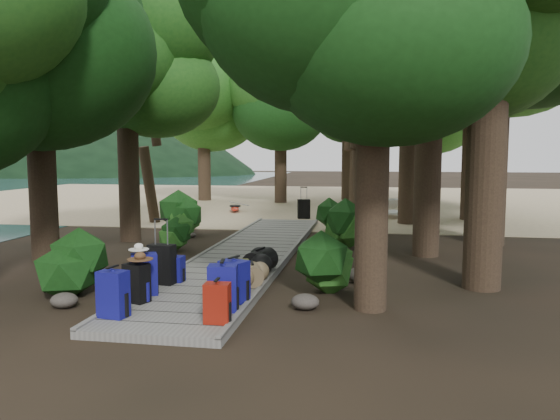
% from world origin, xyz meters
% --- Properties ---
extents(ground, '(120.00, 120.00, 0.00)m').
position_xyz_m(ground, '(0.00, 0.00, 0.00)').
color(ground, black).
rests_on(ground, ground).
extents(sand_beach, '(40.00, 22.00, 0.02)m').
position_xyz_m(sand_beach, '(0.00, 16.00, 0.01)').
color(sand_beach, tan).
rests_on(sand_beach, ground).
extents(distant_hill, '(32.00, 16.00, 12.00)m').
position_xyz_m(distant_hill, '(-40.00, 48.00, 0.00)').
color(distant_hill, black).
rests_on(distant_hill, ground).
extents(boardwalk, '(2.00, 12.00, 0.12)m').
position_xyz_m(boardwalk, '(0.00, 1.00, 0.06)').
color(boardwalk, slate).
rests_on(boardwalk, ground).
extents(backpack_left_a, '(0.43, 0.33, 0.72)m').
position_xyz_m(backpack_left_a, '(-0.72, -4.35, 0.48)').
color(backpack_left_a, navy).
rests_on(backpack_left_a, boardwalk).
extents(backpack_left_b, '(0.42, 0.36, 0.66)m').
position_xyz_m(backpack_left_b, '(-0.73, -3.58, 0.45)').
color(backpack_left_b, black).
rests_on(backpack_left_b, boardwalk).
extents(backpack_left_c, '(0.48, 0.43, 0.74)m').
position_xyz_m(backpack_left_c, '(-0.79, -3.15, 0.49)').
color(backpack_left_c, navy).
rests_on(backpack_left_c, boardwalk).
extents(backpack_left_d, '(0.35, 0.26, 0.51)m').
position_xyz_m(backpack_left_d, '(-0.64, -2.21, 0.37)').
color(backpack_left_d, navy).
rests_on(backpack_left_d, boardwalk).
extents(backpack_right_a, '(0.34, 0.25, 0.60)m').
position_xyz_m(backpack_right_a, '(0.77, -4.37, 0.42)').
color(backpack_right_a, '#981D04').
rests_on(backpack_right_a, boardwalk).
extents(backpack_right_b, '(0.45, 0.35, 0.74)m').
position_xyz_m(backpack_right_b, '(0.70, -3.81, 0.49)').
color(backpack_right_b, navy).
rests_on(backpack_right_b, boardwalk).
extents(backpack_right_c, '(0.49, 0.42, 0.70)m').
position_xyz_m(backpack_right_c, '(0.73, -3.29, 0.47)').
color(backpack_right_c, navy).
rests_on(backpack_right_c, boardwalk).
extents(backpack_right_d, '(0.46, 0.38, 0.60)m').
position_xyz_m(backpack_right_d, '(0.66, -2.83, 0.42)').
color(backpack_right_d, '#363513').
rests_on(backpack_right_d, boardwalk).
extents(duffel_right_khaki, '(0.50, 0.62, 0.36)m').
position_xyz_m(duffel_right_khaki, '(0.77, -2.21, 0.30)').
color(duffel_right_khaki, brown).
rests_on(duffel_right_khaki, boardwalk).
extents(duffel_right_black, '(0.60, 0.79, 0.44)m').
position_xyz_m(duffel_right_black, '(0.72, -1.26, 0.34)').
color(duffel_right_black, black).
rests_on(duffel_right_black, boardwalk).
extents(suitcase_on_boardwalk, '(0.47, 0.30, 0.69)m').
position_xyz_m(suitcase_on_boardwalk, '(-0.78, -2.41, 0.47)').
color(suitcase_on_boardwalk, black).
rests_on(suitcase_on_boardwalk, boardwalk).
extents(lone_suitcase_on_sand, '(0.49, 0.36, 0.69)m').
position_xyz_m(lone_suitcase_on_sand, '(0.36, 8.26, 0.37)').
color(lone_suitcase_on_sand, black).
rests_on(lone_suitcase_on_sand, sand_beach).
extents(hat_brown, '(0.39, 0.39, 0.12)m').
position_xyz_m(hat_brown, '(-0.66, -3.57, 0.84)').
color(hat_brown, '#51351E').
rests_on(hat_brown, backpack_left_b).
extents(hat_white, '(0.32, 0.32, 0.11)m').
position_xyz_m(hat_white, '(-0.85, -3.20, 0.91)').
color(hat_white, silver).
rests_on(hat_white, backpack_left_c).
extents(kayak, '(1.38, 3.33, 0.33)m').
position_xyz_m(kayak, '(-2.68, 10.16, 0.18)').
color(kayak, '#B01F0F').
rests_on(kayak, sand_beach).
extents(sun_lounger, '(1.08, 2.08, 0.64)m').
position_xyz_m(sun_lounger, '(3.48, 9.21, 0.34)').
color(sun_lounger, silver).
rests_on(sun_lounger, sand_beach).
extents(tree_right_a, '(4.29, 4.29, 7.15)m').
position_xyz_m(tree_right_a, '(2.79, -2.96, 3.58)').
color(tree_right_a, black).
rests_on(tree_right_a, ground).
extents(tree_right_b, '(5.28, 5.28, 9.42)m').
position_xyz_m(tree_right_b, '(4.73, -1.31, 4.71)').
color(tree_right_b, black).
rests_on(tree_right_b, ground).
extents(tree_right_c, '(5.04, 5.04, 8.73)m').
position_xyz_m(tree_right_c, '(4.05, 1.70, 4.36)').
color(tree_right_c, black).
rests_on(tree_right_c, ground).
extents(tree_right_d, '(5.85, 5.85, 10.73)m').
position_xyz_m(tree_right_d, '(5.83, 3.54, 5.37)').
color(tree_right_d, black).
rests_on(tree_right_d, ground).
extents(tree_right_e, '(5.16, 5.16, 9.28)m').
position_xyz_m(tree_right_e, '(3.99, 7.47, 4.64)').
color(tree_right_e, black).
rests_on(tree_right_e, ground).
extents(tree_right_f, '(5.99, 5.99, 10.69)m').
position_xyz_m(tree_right_f, '(6.28, 8.94, 5.35)').
color(tree_right_f, black).
rests_on(tree_right_f, ground).
extents(tree_left_b, '(4.73, 4.73, 8.52)m').
position_xyz_m(tree_left_b, '(-4.40, -0.24, 4.26)').
color(tree_left_b, black).
rests_on(tree_left_b, ground).
extents(tree_left_c, '(4.59, 4.59, 7.98)m').
position_xyz_m(tree_left_c, '(-3.69, 2.59, 3.99)').
color(tree_left_c, black).
rests_on(tree_left_c, ground).
extents(tree_back_a, '(4.76, 4.76, 8.25)m').
position_xyz_m(tree_back_a, '(-1.52, 14.40, 4.12)').
color(tree_back_a, black).
rests_on(tree_back_a, ground).
extents(tree_back_b, '(4.94, 4.94, 8.82)m').
position_xyz_m(tree_back_b, '(1.56, 16.61, 4.41)').
color(tree_back_b, black).
rests_on(tree_back_b, ground).
extents(tree_back_c, '(4.53, 4.53, 8.16)m').
position_xyz_m(tree_back_c, '(5.30, 16.08, 4.08)').
color(tree_back_c, black).
rests_on(tree_back_c, ground).
extents(tree_back_d, '(5.41, 5.41, 9.02)m').
position_xyz_m(tree_back_d, '(-5.51, 15.08, 4.51)').
color(tree_back_d, black).
rests_on(tree_back_d, ground).
extents(palm_right_a, '(4.39, 4.39, 7.48)m').
position_xyz_m(palm_right_a, '(2.58, 5.91, 3.74)').
color(palm_right_a, '#14380F').
rests_on(palm_right_a, ground).
extents(palm_right_b, '(4.24, 4.24, 8.20)m').
position_xyz_m(palm_right_b, '(4.60, 10.37, 4.10)').
color(palm_right_b, '#14380F').
rests_on(palm_right_b, ground).
extents(palm_right_c, '(4.62, 4.62, 7.36)m').
position_xyz_m(palm_right_c, '(2.25, 12.32, 3.68)').
color(palm_right_c, '#14380F').
rests_on(palm_right_c, ground).
extents(palm_left_a, '(4.92, 4.92, 7.83)m').
position_xyz_m(palm_left_a, '(-4.84, 6.31, 3.91)').
color(palm_left_a, '#14380F').
rests_on(palm_left_a, ground).
extents(rock_left_a, '(0.43, 0.38, 0.23)m').
position_xyz_m(rock_left_a, '(-1.88, -3.68, 0.12)').
color(rock_left_a, '#4C473F').
rests_on(rock_left_a, ground).
extents(rock_left_b, '(0.32, 0.29, 0.18)m').
position_xyz_m(rock_left_b, '(-2.81, -1.59, 0.09)').
color(rock_left_b, '#4C473F').
rests_on(rock_left_b, ground).
extents(rock_left_c, '(0.44, 0.40, 0.24)m').
position_xyz_m(rock_left_c, '(-1.63, 0.01, 0.12)').
color(rock_left_c, '#4C473F').
rests_on(rock_left_c, ground).
extents(rock_left_d, '(0.26, 0.23, 0.14)m').
position_xyz_m(rock_left_d, '(-2.24, 3.41, 0.07)').
color(rock_left_d, '#4C473F').
rests_on(rock_left_d, ground).
extents(rock_right_a, '(0.44, 0.39, 0.24)m').
position_xyz_m(rock_right_a, '(1.81, -3.14, 0.12)').
color(rock_right_a, '#4C473F').
rests_on(rock_right_a, ground).
extents(rock_right_b, '(0.52, 0.47, 0.29)m').
position_xyz_m(rock_right_b, '(2.60, -1.27, 0.14)').
color(rock_right_b, '#4C473F').
rests_on(rock_right_b, ground).
extents(rock_right_c, '(0.28, 0.25, 0.15)m').
position_xyz_m(rock_right_c, '(1.37, 1.99, 0.08)').
color(rock_right_c, '#4C473F').
rests_on(rock_right_c, ground).
extents(rock_right_d, '(0.49, 0.44, 0.27)m').
position_xyz_m(rock_right_d, '(2.85, 3.63, 0.13)').
color(rock_right_d, '#4C473F').
rests_on(rock_right_d, ground).
extents(shrub_left_a, '(1.17, 1.17, 1.06)m').
position_xyz_m(shrub_left_a, '(-2.19, -2.98, 0.53)').
color(shrub_left_a, '#1D5118').
rests_on(shrub_left_a, ground).
extents(shrub_left_b, '(0.96, 0.96, 0.87)m').
position_xyz_m(shrub_left_b, '(-1.80, 1.43, 0.43)').
color(shrub_left_b, '#1D5118').
rests_on(shrub_left_b, ground).
extents(shrub_left_c, '(1.30, 1.30, 1.17)m').
position_xyz_m(shrub_left_c, '(-2.77, 4.08, 0.59)').
color(shrub_left_c, '#1D5118').
rests_on(shrub_left_c, ground).
extents(shrub_right_a, '(1.14, 1.14, 1.03)m').
position_xyz_m(shrub_right_a, '(1.99, -2.13, 0.51)').
color(shrub_right_a, '#1D5118').
rests_on(shrub_right_a, ground).
extents(shrub_right_b, '(1.34, 1.34, 1.21)m').
position_xyz_m(shrub_right_b, '(2.27, 2.36, 0.60)').
color(shrub_right_b, '#1D5118').
rests_on(shrub_right_b, ground).
extents(shrub_right_c, '(0.95, 0.95, 0.85)m').
position_xyz_m(shrub_right_c, '(1.63, 5.52, 0.43)').
color(shrub_right_c, '#1D5118').
rests_on(shrub_right_c, ground).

